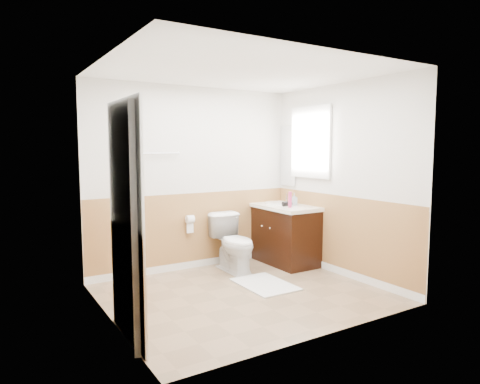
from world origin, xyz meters
TOP-DOWN VIEW (x-y plane):
  - floor at (0.00, 0.00)m, footprint 3.00×3.00m
  - ceiling at (0.00, 0.00)m, footprint 3.00×3.00m
  - wall_back at (0.00, 1.30)m, footprint 3.00×0.00m
  - wall_front at (0.00, -1.30)m, footprint 3.00×0.00m
  - wall_left at (-1.50, 0.00)m, footprint 0.00×3.00m
  - wall_right at (1.50, 0.00)m, footprint 0.00×3.00m
  - wainscot_back at (0.00, 1.29)m, footprint 3.00×0.00m
  - wainscot_front at (0.00, -1.29)m, footprint 3.00×0.00m
  - wainscot_left at (-1.49, 0.00)m, footprint 0.00×2.60m
  - wainscot_right at (1.49, 0.00)m, footprint 0.00×2.60m
  - toilet at (0.38, 0.86)m, footprint 0.44×0.76m
  - bath_mat at (0.38, 0.12)m, footprint 0.56×0.81m
  - vanity_cabinet at (1.21, 0.87)m, footprint 0.55×1.10m
  - vanity_knob_left at (0.91, 0.77)m, footprint 0.03×0.03m
  - vanity_knob_right at (0.91, 0.97)m, footprint 0.03×0.03m
  - countertop at (1.20, 0.87)m, footprint 0.60×1.15m
  - sink_basin at (1.21, 1.02)m, footprint 0.36×0.36m
  - faucet at (1.39, 1.02)m, footprint 0.02×0.02m
  - lotion_bottle at (1.11, 0.58)m, footprint 0.05×0.05m
  - soap_dispenser at (1.33, 0.76)m, footprint 0.10×0.10m
  - hair_dryer_body at (1.16, 0.71)m, footprint 0.14×0.07m
  - hair_dryer_handle at (1.13, 0.75)m, footprint 0.03×0.03m
  - mirror_panel at (1.48, 1.10)m, footprint 0.02×0.35m
  - window_frame at (1.47, 0.59)m, footprint 0.04×0.80m
  - window_glass at (1.49, 0.59)m, footprint 0.01×0.70m
  - door at (-1.40, -0.45)m, footprint 0.29×0.78m
  - door_frame at (-1.48, -0.45)m, footprint 0.02×0.92m
  - door_knob at (-1.34, -0.12)m, footprint 0.06×0.06m
  - towel_bar at (-0.55, 1.25)m, footprint 0.62×0.02m
  - tp_holder_bar at (-0.10, 1.23)m, footprint 0.14×0.02m
  - tp_roll at (-0.10, 1.23)m, footprint 0.10×0.11m
  - tp_sheet at (-0.10, 1.23)m, footprint 0.10×0.01m

SIDE VIEW (x-z plane):
  - floor at x=0.00m, z-range 0.00..0.00m
  - bath_mat at x=0.38m, z-range 0.00..0.02m
  - toilet at x=0.38m, z-range 0.00..0.77m
  - vanity_cabinet at x=1.21m, z-range 0.00..0.80m
  - wainscot_back at x=0.00m, z-range -1.00..2.00m
  - wainscot_front at x=0.00m, z-range -1.00..2.00m
  - wainscot_left at x=-1.49m, z-range -0.80..1.80m
  - wainscot_right at x=1.49m, z-range -0.80..1.80m
  - vanity_knob_left at x=0.91m, z-range 0.53..0.57m
  - vanity_knob_right at x=0.91m, z-range 0.53..0.57m
  - tp_sheet at x=-0.10m, z-range 0.51..0.67m
  - tp_holder_bar at x=-0.10m, z-range 0.69..0.71m
  - tp_roll at x=-0.10m, z-range 0.64..0.76m
  - countertop at x=1.20m, z-range 0.80..0.85m
  - hair_dryer_handle at x=1.13m, z-range 0.82..0.89m
  - sink_basin at x=1.21m, z-range 0.85..0.87m
  - hair_dryer_body at x=1.16m, z-range 0.85..0.92m
  - faucet at x=1.39m, z-range 0.85..0.99m
  - soap_dispenser at x=1.33m, z-range 0.85..1.02m
  - door_knob at x=-1.34m, z-range 0.92..0.98m
  - lotion_bottle at x=1.11m, z-range 0.85..1.07m
  - door at x=-1.40m, z-range 0.00..2.04m
  - door_frame at x=-1.48m, z-range -0.02..2.08m
  - wall_back at x=0.00m, z-range -0.25..2.75m
  - wall_front at x=0.00m, z-range -0.25..2.75m
  - wall_left at x=-1.50m, z-range -0.25..2.75m
  - wall_right at x=1.50m, z-range -0.25..2.75m
  - mirror_panel at x=1.48m, z-range 1.10..2.00m
  - towel_bar at x=-0.55m, z-range 1.59..1.61m
  - window_frame at x=1.47m, z-range 1.25..2.25m
  - window_glass at x=1.49m, z-range 1.30..2.20m
  - ceiling at x=0.00m, z-range 2.50..2.50m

